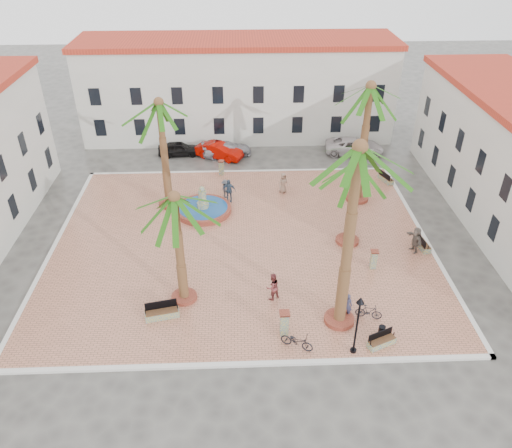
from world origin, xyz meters
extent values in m
plane|color=#56544F|center=(0.00, 0.00, 0.00)|extent=(120.00, 120.00, 0.00)
cube|color=tan|center=(0.00, 0.00, 0.07)|extent=(26.00, 22.00, 0.15)
cube|color=silver|center=(0.00, 11.00, 0.08)|extent=(26.30, 0.30, 0.16)
cube|color=silver|center=(0.00, -11.00, 0.08)|extent=(26.30, 0.30, 0.16)
cube|color=silver|center=(13.00, 0.00, 0.08)|extent=(0.30, 22.30, 0.16)
cube|color=silver|center=(-13.00, 0.00, 0.08)|extent=(0.30, 22.30, 0.16)
cube|color=silver|center=(0.00, 20.00, 4.50)|extent=(30.00, 7.00, 9.00)
cube|color=red|center=(0.00, 20.00, 9.25)|extent=(30.40, 7.40, 0.50)
cube|color=black|center=(-13.12, 16.52, 2.20)|extent=(1.00, 0.12, 1.60)
cube|color=black|center=(-9.38, 16.52, 2.20)|extent=(1.00, 0.12, 1.60)
cube|color=black|center=(-5.62, 16.52, 2.20)|extent=(1.00, 0.12, 1.60)
cube|color=black|center=(-1.88, 16.52, 2.20)|extent=(1.00, 0.12, 1.60)
cube|color=black|center=(1.88, 16.52, 2.20)|extent=(1.00, 0.12, 1.60)
cube|color=black|center=(5.62, 16.52, 2.20)|extent=(1.00, 0.12, 1.60)
cube|color=black|center=(9.38, 16.52, 2.20)|extent=(1.00, 0.12, 1.60)
cube|color=black|center=(13.12, 16.52, 2.20)|extent=(1.00, 0.12, 1.60)
cube|color=black|center=(-13.12, 16.52, 5.20)|extent=(1.00, 0.12, 1.60)
cube|color=black|center=(-9.38, 16.52, 5.20)|extent=(1.00, 0.12, 1.60)
cube|color=black|center=(-5.62, 16.52, 5.20)|extent=(1.00, 0.12, 1.60)
cube|color=black|center=(-1.88, 16.52, 5.20)|extent=(1.00, 0.12, 1.60)
cube|color=black|center=(1.88, 16.52, 5.20)|extent=(1.00, 0.12, 1.60)
cube|color=black|center=(5.62, 16.52, 5.20)|extent=(1.00, 0.12, 1.60)
cube|color=black|center=(9.38, 16.52, 5.20)|extent=(1.00, 0.12, 1.60)
cube|color=black|center=(13.12, 16.52, 5.20)|extent=(1.00, 0.12, 1.60)
cube|color=black|center=(16.54, -2.06, 2.20)|extent=(0.12, 1.00, 1.60)
cube|color=black|center=(16.54, 1.65, 2.20)|extent=(0.12, 1.00, 1.60)
cube|color=black|center=(16.54, 5.37, 2.20)|extent=(0.12, 1.00, 1.60)
cube|color=black|center=(16.54, 9.08, 2.20)|extent=(0.12, 1.00, 1.60)
cube|color=black|center=(16.54, 12.80, 2.20)|extent=(0.12, 1.00, 1.60)
cube|color=black|center=(16.54, -2.06, 5.20)|extent=(0.12, 1.00, 1.60)
cube|color=black|center=(16.54, 1.65, 5.20)|extent=(0.12, 1.00, 1.60)
cube|color=black|center=(16.54, 5.37, 5.20)|extent=(0.12, 1.00, 1.60)
cube|color=black|center=(16.54, 9.08, 5.20)|extent=(0.12, 1.00, 1.60)
cube|color=black|center=(16.54, 12.80, 5.20)|extent=(0.12, 1.00, 1.60)
cube|color=black|center=(-16.02, 2.00, 2.20)|extent=(0.12, 1.00, 1.60)
cube|color=black|center=(-16.02, 6.00, 2.20)|extent=(0.12, 1.00, 1.60)
cube|color=black|center=(-16.02, 10.00, 2.20)|extent=(0.12, 1.00, 1.60)
cube|color=black|center=(-16.02, 2.00, 5.20)|extent=(0.12, 1.00, 1.60)
cube|color=black|center=(-16.02, 6.00, 5.20)|extent=(0.12, 1.00, 1.60)
cube|color=black|center=(-16.02, 10.00, 5.20)|extent=(0.12, 1.00, 1.60)
cylinder|color=brown|center=(-2.89, 4.15, 0.35)|extent=(4.26, 4.26, 0.41)
cylinder|color=#194C8C|center=(-2.89, 4.15, 0.54)|extent=(3.75, 3.75, 0.06)
cylinder|color=gray|center=(-2.89, 4.15, 0.56)|extent=(0.91, 0.91, 0.81)
cylinder|color=gray|center=(-2.89, 4.15, 1.37)|extent=(0.61, 0.61, 1.22)
sphere|color=gray|center=(-2.89, 4.15, 2.13)|extent=(0.45, 0.45, 0.45)
cylinder|color=brown|center=(-5.59, 5.37, 0.27)|extent=(1.64, 1.64, 0.25)
cylinder|color=brown|center=(-5.59, 5.37, 4.42)|extent=(0.53, 0.53, 8.05)
sphere|color=brown|center=(-5.59, 5.37, 8.45)|extent=(0.72, 0.72, 0.72)
cylinder|color=brown|center=(-3.54, -5.80, 0.26)|extent=(1.53, 1.53, 0.23)
cylinder|color=brown|center=(-3.54, -5.80, 3.77)|extent=(0.50, 0.50, 6.78)
sphere|color=brown|center=(-3.54, -5.80, 7.15)|extent=(0.67, 0.67, 0.67)
cylinder|color=brown|center=(5.40, -8.09, 0.28)|extent=(1.71, 1.71, 0.26)
cylinder|color=brown|center=(5.40, -8.09, 5.63)|extent=(0.56, 0.56, 10.44)
sphere|color=brown|center=(5.40, -8.09, 10.85)|extent=(0.75, 0.75, 0.75)
cylinder|color=brown|center=(7.38, -0.28, 0.27)|extent=(1.62, 1.62, 0.24)
cylinder|color=brown|center=(7.38, -0.28, 3.33)|extent=(0.53, 0.53, 5.87)
sphere|color=brown|center=(7.38, -0.28, 6.26)|extent=(0.71, 0.71, 0.71)
cylinder|color=brown|center=(9.31, 5.60, 0.28)|extent=(1.78, 1.78, 0.27)
cylinder|color=brown|center=(9.31, 5.60, 4.87)|extent=(0.58, 0.58, 8.91)
sphere|color=brown|center=(9.31, 5.60, 9.33)|extent=(0.78, 0.78, 0.78)
cube|color=gray|center=(-4.66, -7.40, 0.36)|extent=(2.00, 0.98, 0.43)
cube|color=#56351E|center=(-4.66, -7.40, 0.61)|extent=(1.88, 0.90, 0.06)
cube|color=black|center=(-4.71, -7.17, 0.90)|extent=(1.78, 0.44, 0.53)
cylinder|color=black|center=(-5.55, -7.59, 0.74)|extent=(0.05, 0.05, 0.32)
cylinder|color=black|center=(-3.78, -7.21, 0.74)|extent=(0.05, 0.05, 0.32)
cube|color=gray|center=(7.33, -10.02, 0.33)|extent=(1.68, 1.10, 0.36)
cube|color=#56351E|center=(7.33, -10.02, 0.54)|extent=(1.58, 1.02, 0.05)
cube|color=black|center=(7.25, -9.84, 0.78)|extent=(1.42, 0.65, 0.45)
cylinder|color=black|center=(6.63, -10.32, 0.64)|extent=(0.05, 0.05, 0.27)
cylinder|color=black|center=(8.03, -9.72, 0.64)|extent=(0.05, 0.05, 0.27)
cube|color=gray|center=(12.40, -1.14, 0.34)|extent=(0.73, 1.78, 0.38)
cube|color=#56351E|center=(12.40, -1.14, 0.56)|extent=(0.67, 1.67, 0.06)
cube|color=black|center=(12.19, -1.16, 0.82)|extent=(0.24, 1.62, 0.48)
cylinder|color=black|center=(12.50, -1.95, 0.68)|extent=(0.05, 0.05, 0.29)
cylinder|color=black|center=(12.30, -0.33, 0.68)|extent=(0.05, 0.05, 0.29)
cube|color=gray|center=(12.40, 8.56, 0.34)|extent=(1.07, 1.76, 0.37)
cube|color=#56351E|center=(12.40, 8.56, 0.55)|extent=(1.00, 1.65, 0.06)
cube|color=black|center=(12.21, 8.49, 0.80)|extent=(0.60, 1.50, 0.47)
cylinder|color=black|center=(12.68, 7.81, 0.66)|extent=(0.05, 0.05, 0.28)
cylinder|color=black|center=(12.12, 9.30, 0.66)|extent=(0.05, 0.05, 0.28)
cylinder|color=black|center=(5.74, -10.40, 0.22)|extent=(0.33, 0.33, 0.15)
cylinder|color=black|center=(5.74, -10.40, 1.92)|extent=(0.11, 0.11, 3.35)
cone|color=black|center=(5.74, -10.40, 3.73)|extent=(0.41, 0.41, 0.37)
sphere|color=beige|center=(5.74, -10.40, 3.59)|extent=(0.22, 0.22, 0.22)
cylinder|color=black|center=(8.89, 5.84, 0.23)|extent=(0.38, 0.38, 0.17)
cylinder|color=black|center=(8.89, 5.84, 2.14)|extent=(0.13, 0.13, 3.78)
cone|color=black|center=(8.89, 5.84, 4.19)|extent=(0.46, 0.46, 0.42)
sphere|color=beige|center=(8.89, 5.84, 4.03)|extent=(0.25, 0.25, 0.25)
cube|color=gray|center=(2.18, -8.96, 0.87)|extent=(0.45, 0.45, 1.44)
cube|color=brown|center=(2.18, -8.96, 1.65)|extent=(0.56, 0.56, 0.11)
cube|color=gray|center=(-1.59, 10.40, 0.76)|extent=(0.46, 0.46, 1.22)
cube|color=brown|center=(-1.59, 10.40, 1.42)|extent=(0.58, 0.58, 0.09)
cube|color=gray|center=(8.45, -3.30, 0.77)|extent=(0.41, 0.41, 1.25)
cube|color=brown|center=(8.45, -3.30, 1.45)|extent=(0.51, 0.51, 0.10)
cylinder|color=black|center=(7.47, -9.39, 0.52)|extent=(0.38, 0.38, 0.73)
imported|color=#323350|center=(5.86, -7.71, 0.96)|extent=(0.69, 0.56, 1.62)
imported|color=black|center=(2.77, -10.00, 0.63)|extent=(1.91, 1.38, 0.95)
imported|color=brown|center=(1.74, -6.02, 1.05)|extent=(1.11, 1.05, 1.81)
imported|color=black|center=(7.10, -7.91, 0.60)|extent=(1.57, 0.84, 0.91)
imported|color=#94735F|center=(3.49, 6.99, 1.00)|extent=(0.98, 0.84, 1.71)
imported|color=#35485B|center=(-0.92, 5.73, 1.10)|extent=(1.15, 0.57, 1.90)
imported|color=#48494D|center=(-1.21, 6.36, 0.92)|extent=(0.82, 1.12, 1.55)
imported|color=#64584F|center=(11.69, -1.57, 1.08)|extent=(0.92, 1.81, 1.87)
imported|color=black|center=(-5.68, 14.83, 0.67)|extent=(4.04, 1.93, 1.33)
imported|color=#AE0900|center=(-1.87, 14.07, 0.73)|extent=(4.68, 3.26, 1.46)
imported|color=#A4A3AC|center=(-1.18, 14.56, 0.67)|extent=(4.88, 2.62, 1.34)
imported|color=beige|center=(10.90, 14.51, 0.76)|extent=(5.74, 3.26, 1.51)
camera|label=1|loc=(-0.14, -28.71, 20.11)|focal=35.00mm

